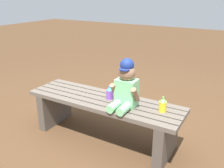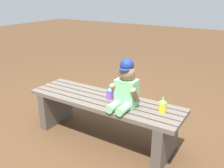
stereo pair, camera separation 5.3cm
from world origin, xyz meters
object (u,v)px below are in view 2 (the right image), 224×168
object	(u,v)px
sippy_cup_left	(110,93)
sippy_cup_right	(162,105)
child_figure	(125,86)
park_bench	(104,112)

from	to	relation	value
sippy_cup_left	sippy_cup_right	size ratio (longest dim) A/B	1.00
child_figure	sippy_cup_right	bearing A→B (deg)	12.70
park_bench	child_figure	xyz separation A→B (m)	(0.23, -0.03, 0.31)
child_figure	sippy_cup_right	distance (m)	0.33
sippy_cup_right	sippy_cup_left	bearing A→B (deg)	180.00
sippy_cup_right	park_bench	bearing A→B (deg)	-176.41
sippy_cup_right	child_figure	bearing A→B (deg)	-167.30
sippy_cup_left	child_figure	bearing A→B (deg)	-19.47
park_bench	child_figure	bearing A→B (deg)	-8.16
park_bench	sippy_cup_left	distance (m)	0.20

